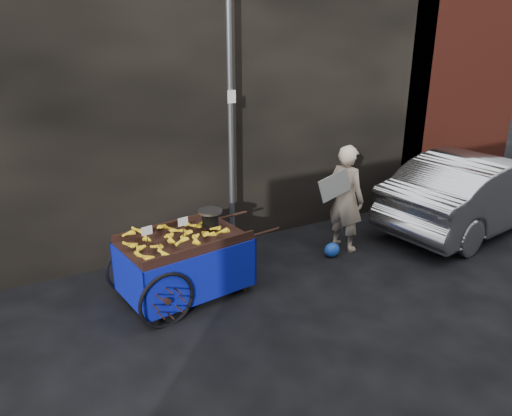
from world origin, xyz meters
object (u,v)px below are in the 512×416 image
banana_cart (180,246)px  parked_car (479,190)px  vendor (346,198)px  plastic_bag (332,250)px

banana_cart → parked_car: 5.38m
banana_cart → parked_car: size_ratio=0.56×
banana_cart → vendor: size_ratio=1.34×
banana_cart → parked_car: (5.38, -0.14, -0.05)m
banana_cart → plastic_bag: (2.42, 0.02, -0.60)m
banana_cart → vendor: 2.78m
banana_cart → plastic_bag: bearing=-7.9°
plastic_bag → banana_cart: bearing=-179.5°
banana_cart → vendor: (2.77, 0.20, 0.13)m
banana_cart → plastic_bag: 2.50m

